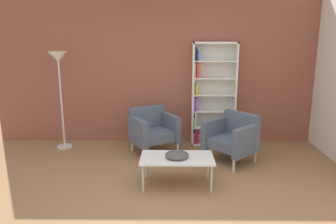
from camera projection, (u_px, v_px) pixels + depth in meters
The scene contains 8 objects.
ground_plane at pixel (161, 201), 4.10m from camera, with size 8.32×8.32×0.00m, color olive.
brick_back_panel at pixel (164, 66), 6.15m from camera, with size 6.40×0.12×2.90m, color brown.
bookshelf_tall at pixel (211, 95), 6.06m from camera, with size 0.80×0.30×1.90m.
coffee_table_low at pixel (177, 159), 4.48m from camera, with size 1.00×0.56×0.40m.
decorative_bowl at pixel (177, 155), 4.47m from camera, with size 0.32×0.32×0.05m.
armchair_corner_red at pixel (233, 137), 5.32m from camera, with size 0.95×0.95×0.78m.
armchair_near_window at pixel (153, 129), 5.73m from camera, with size 0.93×0.91×0.78m.
floor_lamp_torchiere at pixel (59, 68), 5.72m from camera, with size 0.32×0.32×1.74m.
Camera 1 is at (0.13, -3.72, 2.05)m, focal length 35.09 mm.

